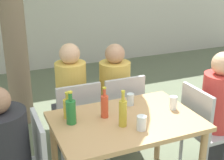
% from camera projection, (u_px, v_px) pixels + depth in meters
% --- Properties ---
extents(dining_table_front, '(1.23, 0.83, 0.77)m').
position_uv_depth(dining_table_front, '(126.00, 129.00, 2.67)').
color(dining_table_front, tan).
rests_on(dining_table_front, ground_plane).
extents(patio_chair_1, '(0.44, 0.44, 0.92)m').
position_uv_depth(patio_chair_1, '(204.00, 125.00, 3.03)').
color(patio_chair_1, '#B2B2B7').
rests_on(patio_chair_1, ground_plane).
extents(patio_chair_2, '(0.44, 0.44, 0.92)m').
position_uv_depth(patio_chair_2, '(77.00, 118.00, 3.18)').
color(patio_chair_2, '#B2B2B7').
rests_on(patio_chair_2, ground_plane).
extents(patio_chair_3, '(0.44, 0.44, 0.92)m').
position_uv_depth(patio_chair_3, '(120.00, 109.00, 3.37)').
color(patio_chair_3, '#B2B2B7').
rests_on(patio_chair_3, ground_plane).
extents(person_seated_1, '(0.57, 0.33, 1.25)m').
position_uv_depth(person_seated_1, '(223.00, 118.00, 3.10)').
color(person_seated_1, '#383842').
rests_on(person_seated_1, ground_plane).
extents(person_seated_2, '(0.32, 0.56, 1.27)m').
position_uv_depth(person_seated_2, '(70.00, 105.00, 3.37)').
color(person_seated_2, '#383842').
rests_on(person_seated_2, ground_plane).
extents(person_seated_3, '(0.34, 0.57, 1.22)m').
position_uv_depth(person_seated_3, '(112.00, 99.00, 3.56)').
color(person_seated_3, '#383842').
rests_on(person_seated_3, ground_plane).
extents(oil_cruet_0, '(0.08, 0.08, 0.23)m').
position_uv_depth(oil_cruet_0, '(68.00, 108.00, 2.63)').
color(oil_cruet_0, gold).
rests_on(oil_cruet_0, dining_table_front).
extents(green_bottle_1, '(0.08, 0.08, 0.28)m').
position_uv_depth(green_bottle_1, '(71.00, 111.00, 2.53)').
color(green_bottle_1, '#287A38').
rests_on(green_bottle_1, dining_table_front).
extents(soda_bottle_2, '(0.06, 0.06, 0.27)m').
position_uv_depth(soda_bottle_2, '(105.00, 106.00, 2.63)').
color(soda_bottle_2, '#DB4C2D').
rests_on(soda_bottle_2, dining_table_front).
extents(oil_cruet_3, '(0.07, 0.07, 0.31)m').
position_uv_depth(oil_cruet_3, '(123.00, 112.00, 2.48)').
color(oil_cruet_3, gold).
rests_on(oil_cruet_3, dining_table_front).
extents(drinking_glass_0, '(0.07, 0.07, 0.12)m').
position_uv_depth(drinking_glass_0, '(173.00, 103.00, 2.79)').
color(drinking_glass_0, white).
rests_on(drinking_glass_0, dining_table_front).
extents(drinking_glass_1, '(0.07, 0.07, 0.11)m').
position_uv_depth(drinking_glass_1, '(130.00, 99.00, 2.88)').
color(drinking_glass_1, silver).
rests_on(drinking_glass_1, dining_table_front).
extents(drinking_glass_2, '(0.08, 0.08, 0.12)m').
position_uv_depth(drinking_glass_2, '(141.00, 123.00, 2.45)').
color(drinking_glass_2, white).
rests_on(drinking_glass_2, dining_table_front).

